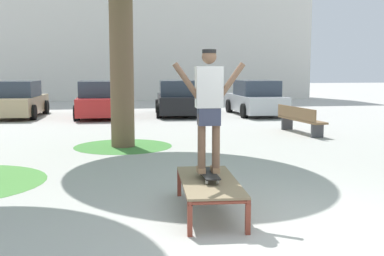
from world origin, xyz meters
The scene contains 11 objects.
ground_plane centered at (0.00, 0.00, 0.00)m, with size 120.00×120.00×0.00m, color #B7B5AD.
building_facade centered at (-3.82, 26.79, 5.16)m, with size 29.26×4.00×10.32m, color silver.
skate_box centered at (-0.76, 0.74, 0.41)m, with size 0.88×1.94×0.46m.
skateboard centered at (-0.76, 0.78, 0.54)m, with size 0.22×0.80×0.09m.
skater centered at (-0.76, 0.78, 1.53)m, with size 1.00×0.29×1.69m.
grass_patch_mid_back centered at (-1.86, 6.69, 0.00)m, with size 2.52×2.52×0.01m, color #47893D.
car_tan centered at (-6.04, 15.02, 0.69)m, with size 2.06×4.27×1.50m.
car_red centered at (-2.70, 14.48, 0.69)m, with size 1.93×4.21×1.50m.
car_black centered at (0.63, 14.89, 0.69)m, with size 2.13×4.31×1.50m.
car_silver centered at (3.97, 14.40, 0.69)m, with size 1.92×4.20×1.50m.
park_bench centered at (3.58, 8.34, 0.45)m, with size 0.70×2.43×0.83m.
Camera 1 is at (-2.00, -5.57, 1.98)m, focal length 44.59 mm.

